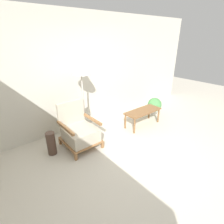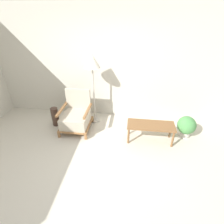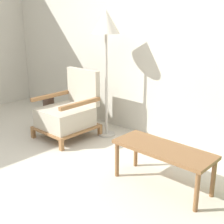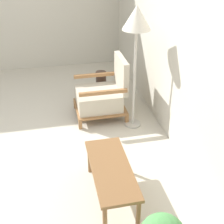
{
  "view_description": "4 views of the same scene",
  "coord_description": "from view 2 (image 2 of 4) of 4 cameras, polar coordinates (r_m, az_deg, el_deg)",
  "views": [
    {
      "loc": [
        -2.1,
        -1.63,
        2.18
      ],
      "look_at": [
        0.25,
        1.22,
        0.55
      ],
      "focal_mm": 28.0,
      "sensor_mm": 36.0,
      "label": 1
    },
    {
      "loc": [
        0.67,
        -2.11,
        2.55
      ],
      "look_at": [
        0.25,
        1.22,
        0.55
      ],
      "focal_mm": 28.0,
      "sensor_mm": 36.0,
      "label": 2
    },
    {
      "loc": [
        2.64,
        -1.37,
        1.67
      ],
      "look_at": [
        0.25,
        1.22,
        0.55
      ],
      "focal_mm": 50.0,
      "sensor_mm": 36.0,
      "label": 3
    },
    {
      "loc": [
        3.5,
        0.51,
        2.5
      ],
      "look_at": [
        0.25,
        1.22,
        0.55
      ],
      "focal_mm": 50.0,
      "sensor_mm": 36.0,
      "label": 4
    }
  ],
  "objects": [
    {
      "name": "vase",
      "position": [
        4.56,
        -18.08,
        -1.44
      ],
      "size": [
        0.17,
        0.17,
        0.47
      ],
      "primitive_type": "cylinder",
      "color": "#473328",
      "rests_on": "ground_plane"
    },
    {
      "name": "potted_plant",
      "position": [
        4.28,
        23.12,
        -4.2
      ],
      "size": [
        0.41,
        0.41,
        0.5
      ],
      "color": "beige",
      "rests_on": "ground_plane"
    },
    {
      "name": "armchair",
      "position": [
        4.23,
        -11.64,
        -1.38
      ],
      "size": [
        0.68,
        0.74,
        0.92
      ],
      "color": "olive",
      "rests_on": "ground_plane"
    },
    {
      "name": "ground_plane",
      "position": [
        3.38,
        -7.19,
        -18.58
      ],
      "size": [
        14.0,
        14.0,
        0.0
      ],
      "primitive_type": "plane",
      "color": "beige"
    },
    {
      "name": "wall_back",
      "position": [
        4.4,
        -1.95,
        14.93
      ],
      "size": [
        8.0,
        0.06,
        2.7
      ],
      "color": "beige",
      "rests_on": "ground_plane"
    },
    {
      "name": "floor_lamp",
      "position": [
        4.01,
        -6.51,
        15.14
      ],
      "size": [
        0.36,
        0.36,
        1.72
      ],
      "color": "#B7B2A8",
      "rests_on": "ground_plane"
    },
    {
      "name": "coffee_table",
      "position": [
        3.85,
        12.55,
        -4.68
      ],
      "size": [
        1.01,
        0.4,
        0.42
      ],
      "color": "brown",
      "rests_on": "ground_plane"
    }
  ]
}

